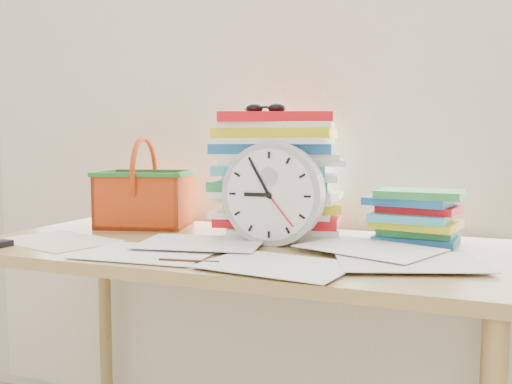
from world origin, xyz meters
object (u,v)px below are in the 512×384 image
at_px(desk, 234,271).
at_px(paper_stack, 277,175).
at_px(basket, 145,182).
at_px(book_stack, 413,216).
at_px(clock, 273,194).

xyz_separation_m(desk, paper_stack, (0.06, 0.18, 0.25)).
bearing_deg(basket, book_stack, -13.85).
bearing_deg(paper_stack, basket, 179.39).
bearing_deg(desk, book_stack, 24.08).
height_order(desk, paper_stack, paper_stack).
xyz_separation_m(desk, clock, (0.10, 0.02, 0.21)).
height_order(desk, basket, basket).
bearing_deg(book_stack, paper_stack, -177.33).
height_order(paper_stack, basket, paper_stack).
xyz_separation_m(book_stack, basket, (-0.84, -0.01, 0.07)).
bearing_deg(clock, paper_stack, 105.73).
distance_m(clock, basket, 0.53).
relative_size(book_stack, basket, 0.87).
bearing_deg(clock, desk, -167.80).
bearing_deg(paper_stack, desk, -108.01).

